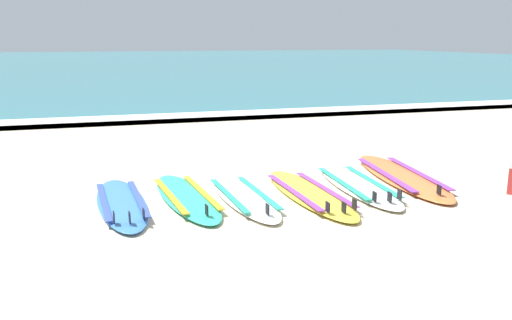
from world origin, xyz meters
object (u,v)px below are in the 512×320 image
(surfboard_3, at_px, (309,193))
(surfboard_0, at_px, (121,203))
(surfboard_2, at_px, (244,197))
(surfboard_5, at_px, (401,176))
(surfboard_4, at_px, (357,185))
(surfboard_1, at_px, (186,197))

(surfboard_3, bearing_deg, surfboard_0, 173.55)
(surfboard_2, bearing_deg, surfboard_3, -6.23)
(surfboard_5, bearing_deg, surfboard_3, -164.64)
(surfboard_0, bearing_deg, surfboard_2, -6.57)
(surfboard_4, bearing_deg, surfboard_2, -176.67)
(surfboard_0, relative_size, surfboard_1, 0.98)
(surfboard_3, bearing_deg, surfboard_1, 169.12)
(surfboard_3, height_order, surfboard_4, same)
(surfboard_2, xyz_separation_m, surfboard_5, (2.26, 0.32, -0.00))
(surfboard_2, xyz_separation_m, surfboard_4, (1.49, 0.09, 0.00))
(surfboard_2, bearing_deg, surfboard_0, 173.43)
(surfboard_0, height_order, surfboard_2, same)
(surfboard_3, xyz_separation_m, surfboard_4, (0.71, 0.17, 0.00))
(surfboard_3, xyz_separation_m, surfboard_5, (1.48, 0.41, -0.00))
(surfboard_2, distance_m, surfboard_3, 0.78)
(surfboard_1, relative_size, surfboard_3, 0.95)
(surfboard_1, bearing_deg, surfboard_4, -2.69)
(surfboard_4, relative_size, surfboard_5, 0.85)
(surfboard_0, height_order, surfboard_3, same)
(surfboard_1, xyz_separation_m, surfboard_4, (2.13, -0.10, 0.00))
(surfboard_2, bearing_deg, surfboard_5, 8.10)
(surfboard_0, distance_m, surfboard_1, 0.73)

